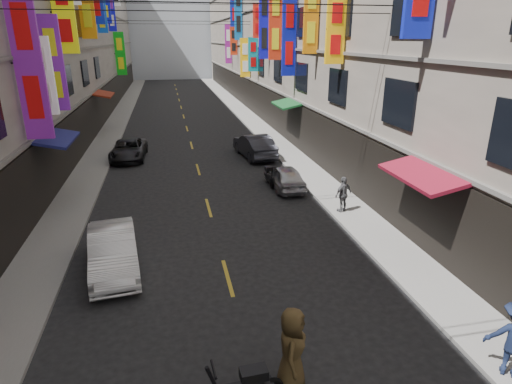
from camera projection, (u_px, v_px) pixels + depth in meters
name	position (u px, v px, depth m)	size (l,w,h in m)	color
sidewalk_left	(112.00, 131.00, 34.36)	(2.00, 90.00, 0.12)	slate
sidewalk_right	(257.00, 125.00, 36.64)	(2.00, 90.00, 0.12)	slate
building_row_left	(7.00, 2.00, 30.02)	(10.14, 90.00, 19.00)	gray
building_row_right	(330.00, 7.00, 34.59)	(10.14, 90.00, 19.00)	gray
haze_block	(169.00, 15.00, 77.86)	(18.00, 8.00, 22.00)	#B0B9C4
shop_signage	(184.00, 2.00, 25.57)	(14.00, 55.00, 12.77)	#0D399B
street_awnings	(174.00, 133.00, 19.52)	(13.99, 35.20, 0.41)	#114323
overhead_cables	(190.00, 2.00, 21.48)	(14.00, 38.04, 1.24)	black
lane_markings	(189.00, 136.00, 32.76)	(0.12, 80.20, 0.01)	gold
scooter_far_right	(269.00, 176.00, 21.85)	(0.50, 1.80, 1.14)	black
car_left_mid	(113.00, 251.00, 13.65)	(1.43, 4.09, 1.35)	silver
car_left_far	(129.00, 150.00, 26.40)	(1.97, 4.27, 1.19)	black
car_right_mid	(285.00, 177.00, 21.22)	(1.40, 3.49, 1.19)	#B3B3B8
car_right_far	(254.00, 146.00, 26.79)	(1.55, 4.44, 1.46)	#27272F
pedestrian_rfar	(343.00, 194.00, 17.98)	(0.90, 0.51, 1.54)	#535355
pedestrian_crossing	(292.00, 350.00, 8.89)	(0.94, 0.64, 1.93)	#47361C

